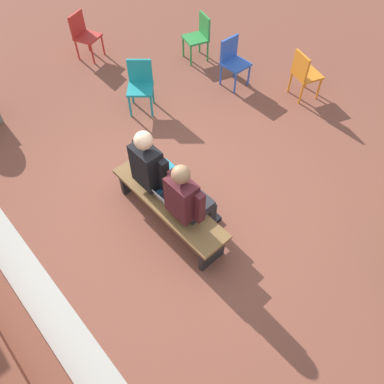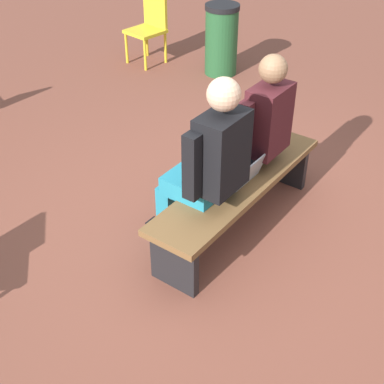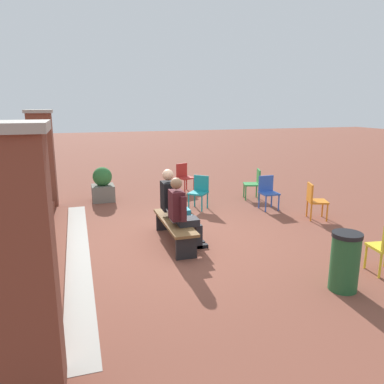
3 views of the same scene
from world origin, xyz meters
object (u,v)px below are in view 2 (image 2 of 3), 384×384
object	(u,v)px
person_student	(255,130)
laptop	(241,174)
bench	(238,190)
litter_bin	(221,40)
plastic_chair_by_pillar	(149,25)
person_adult	(208,163)

from	to	relation	value
person_student	laptop	world-z (taller)	person_student
bench	litter_bin	world-z (taller)	litter_bin
plastic_chair_by_pillar	person_adult	bearing A→B (deg)	46.31
plastic_chair_by_pillar	litter_bin	bearing A→B (deg)	102.40
laptop	person_student	bearing A→B (deg)	-165.51
laptop	plastic_chair_by_pillar	xyz separation A→B (m)	(-2.30, -2.83, -0.02)
plastic_chair_by_pillar	litter_bin	world-z (taller)	litter_bin
laptop	litter_bin	distance (m)	3.12
bench	litter_bin	bearing A→B (deg)	-143.83
person_student	litter_bin	xyz separation A→B (m)	(-2.20, -1.77, -0.28)
laptop	litter_bin	bearing A→B (deg)	-143.57
bench	person_student	world-z (taller)	person_student
person_adult	laptop	bearing A→B (deg)	165.85
bench	plastic_chair_by_pillar	size ratio (longest dim) A/B	2.14
person_student	litter_bin	size ratio (longest dim) A/B	1.56
bench	laptop	size ratio (longest dim) A/B	5.63
person_student	laptop	size ratio (longest dim) A/B	4.19
bench	person_adult	size ratio (longest dim) A/B	1.30
person_student	bench	bearing A→B (deg)	12.06
bench	plastic_chair_by_pillar	world-z (taller)	plastic_chair_by_pillar
person_student	person_adult	size ratio (longest dim) A/B	0.97
person_adult	person_student	bearing A→B (deg)	179.75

